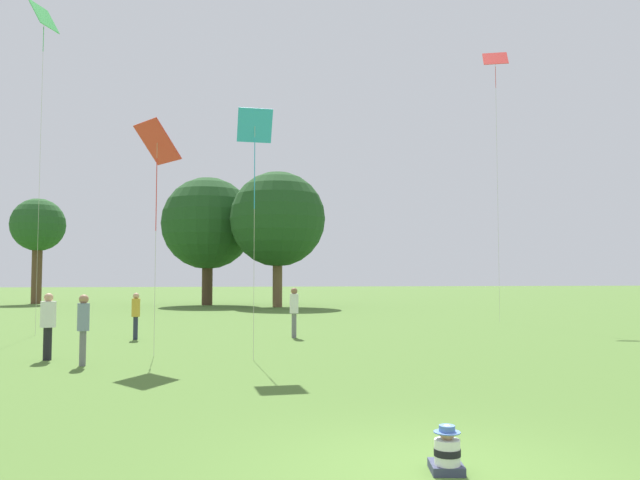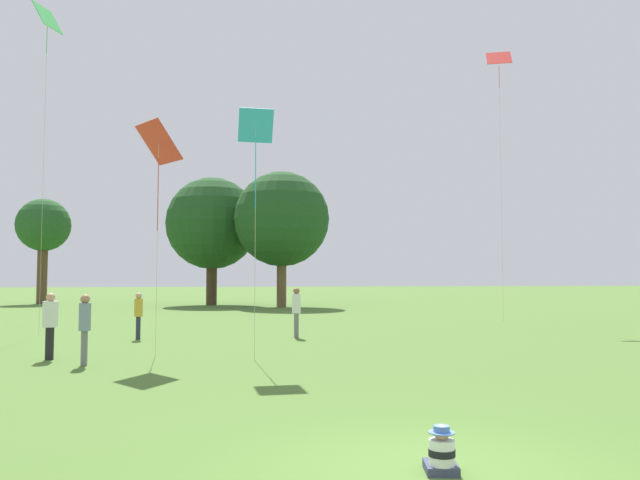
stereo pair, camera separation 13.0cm
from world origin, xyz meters
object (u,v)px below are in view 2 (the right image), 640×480
seated_toddler (442,453)px  kite_0 (499,65)px  kite_3 (47,26)px  person_standing_4 (50,320)px  kite_1 (159,146)px  distant_tree_0 (282,219)px  kite_2 (256,132)px  distant_tree_2 (43,227)px  person_standing_3 (85,322)px  distant_tree_1 (212,224)px  person_standing_1 (138,311)px  person_standing_2 (296,307)px

seated_toddler → kite_0: 28.14m
seated_toddler → kite_3: kite_3 is taller
seated_toddler → person_standing_4: bearing=133.4°
person_standing_4 → kite_0: size_ratio=0.13×
kite_1 → distant_tree_0: (7.08, 28.75, 0.66)m
kite_2 → distant_tree_2: size_ratio=0.75×
person_standing_3 → distant_tree_0: size_ratio=0.17×
distant_tree_0 → distant_tree_1: distant_tree_1 is taller
seated_toddler → kite_2: kite_2 is taller
kite_0 → kite_2: kite_0 is taller
person_standing_1 → distant_tree_2: bearing=-0.8°
person_standing_3 → kite_2: bearing=-96.2°
kite_0 → distant_tree_0: bearing=-177.9°
distant_tree_2 → person_standing_1: bearing=-71.3°
kite_1 → distant_tree_0: 29.62m
kite_2 → kite_3: 13.22m
kite_0 → distant_tree_0: (-8.84, 18.15, -6.36)m
person_standing_3 → kite_0: size_ratio=0.13×
kite_3 → distant_tree_1: bearing=54.0°
person_standing_4 → distant_tree_1: 34.28m
kite_1 → kite_3: 10.97m
kite_0 → kite_1: (-15.92, -10.60, -7.03)m
kite_1 → distant_tree_0: size_ratio=0.64×
kite_0 → person_standing_2: bearing=-85.8°
seated_toddler → person_standing_3: (-5.61, 9.82, 0.87)m
kite_2 → seated_toddler: bearing=140.6°
kite_2 → kite_3: size_ratio=0.52×
kite_1 → kite_0: bearing=-44.1°
person_standing_4 → distant_tree_2: distant_tree_2 is taller
distant_tree_0 → distant_tree_2: (-19.44, 9.94, -0.05)m
person_standing_4 → person_standing_2: bearing=-173.2°
kite_2 → distant_tree_1: (-0.76, 34.63, 0.46)m
person_standing_1 → distant_tree_0: (8.06, 23.73, 5.64)m
seated_toddler → kite_2: 11.73m
person_standing_3 → kite_3: 14.80m
kite_3 → kite_2: bearing=-70.8°
person_standing_3 → distant_tree_1: (3.53, 34.84, 5.53)m
kite_0 → kite_1: 20.38m
kite_0 → distant_tree_2: 40.37m
person_standing_2 → person_standing_4: bearing=-140.5°
kite_0 → distant_tree_0: kite_0 is taller
person_standing_1 → distant_tree_1: (2.89, 28.20, 5.61)m
person_standing_4 → kite_1: 5.65m
person_standing_1 → kite_0: size_ratio=0.12×
kite_3 → distant_tree_1: size_ratio=1.26×
seated_toddler → person_standing_3: 11.35m
kite_0 → kite_3: kite_0 is taller
kite_0 → distant_tree_1: bearing=-172.1°
kite_1 → distant_tree_1: size_ratio=0.64×
distant_tree_1 → distant_tree_2: 15.28m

